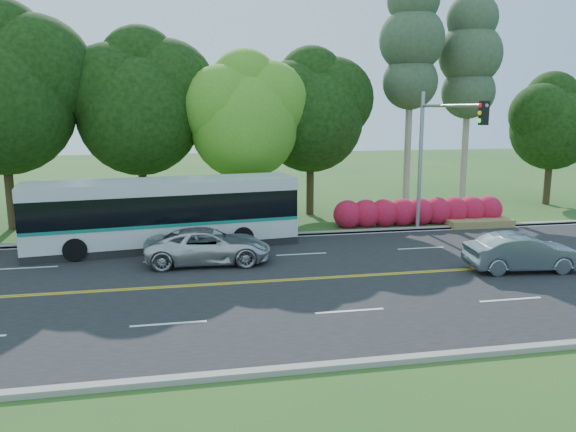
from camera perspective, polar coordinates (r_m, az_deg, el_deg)
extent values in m
plane|color=#23531B|center=(21.04, 4.76, -6.26)|extent=(120.00, 120.00, 0.00)
cube|color=black|center=(21.04, 4.76, -6.23)|extent=(60.00, 14.00, 0.02)
cube|color=gray|center=(27.73, 0.75, -1.84)|extent=(60.00, 0.30, 0.15)
cube|color=gray|center=(14.71, 12.56, -13.96)|extent=(60.00, 0.30, 0.15)
cube|color=#23531B|center=(29.51, 0.02, -1.11)|extent=(60.00, 4.00, 0.10)
cube|color=gold|center=(20.96, 4.82, -6.26)|extent=(57.00, 0.10, 0.00)
cube|color=gold|center=(21.11, 4.70, -6.14)|extent=(57.00, 0.10, 0.00)
cube|color=silver|center=(16.99, -12.04, -10.65)|extent=(2.20, 0.12, 0.00)
cube|color=silver|center=(17.72, 6.29, -9.55)|extent=(2.20, 0.12, 0.00)
cube|color=silver|center=(19.99, 21.67, -7.88)|extent=(2.20, 0.12, 0.00)
cube|color=silver|center=(24.39, -24.88, -4.80)|extent=(2.20, 0.12, 0.00)
cube|color=silver|center=(23.65, -11.81, -4.46)|extent=(2.20, 0.12, 0.00)
cube|color=silver|center=(24.18, 1.36, -3.89)|extent=(2.20, 0.12, 0.00)
cube|color=silver|center=(25.89, 13.35, -3.19)|extent=(2.20, 0.12, 0.00)
cube|color=silver|center=(28.57, 23.47, -2.49)|extent=(2.20, 0.12, 0.00)
cube|color=silver|center=(27.46, 0.88, -2.08)|extent=(57.00, 0.12, 0.00)
cube|color=silver|center=(14.98, 12.08, -13.69)|extent=(57.00, 0.12, 0.00)
cylinder|color=black|center=(31.76, -26.40, 2.14)|extent=(0.44, 0.44, 3.96)
sphere|color=black|center=(31.48, -27.11, 10.26)|extent=(7.20, 7.20, 7.20)
sphere|color=black|center=(31.43, -24.28, 13.12)|extent=(5.76, 5.76, 5.76)
sphere|color=black|center=(31.98, -27.16, 15.11)|extent=(4.68, 4.68, 4.68)
cylinder|color=black|center=(31.69, -14.50, 2.59)|extent=(0.44, 0.44, 3.60)
sphere|color=black|center=(31.39, -14.86, 10.03)|extent=(6.60, 6.60, 6.60)
sphere|color=black|center=(31.65, -12.20, 12.55)|extent=(5.28, 5.28, 5.28)
sphere|color=black|center=(31.31, -17.45, 12.01)|extent=(4.95, 4.95, 4.95)
sphere|color=black|center=(31.85, -14.86, 14.50)|extent=(4.29, 4.29, 4.29)
cylinder|color=black|center=(30.87, -4.35, 2.36)|extent=(0.44, 0.44, 3.24)
sphere|color=#48901D|center=(30.55, -4.45, 9.14)|extent=(5.80, 5.80, 5.80)
sphere|color=#48901D|center=(31.01, -2.10, 11.34)|extent=(4.64, 4.64, 4.64)
sphere|color=#48901D|center=(30.22, -6.66, 11.01)|extent=(4.35, 4.35, 4.35)
sphere|color=#48901D|center=(30.97, -4.41, 13.19)|extent=(3.77, 3.77, 3.77)
cylinder|color=black|center=(33.01, 2.26, 3.10)|extent=(0.44, 0.44, 3.42)
sphere|color=black|center=(32.71, 2.31, 9.72)|extent=(6.00, 6.00, 6.00)
sphere|color=black|center=(33.34, 4.51, 11.78)|extent=(4.80, 4.80, 4.80)
sphere|color=black|center=(32.26, 0.29, 11.58)|extent=(4.50, 4.50, 4.50)
sphere|color=black|center=(33.16, 2.35, 13.63)|extent=(3.90, 3.90, 3.90)
cylinder|color=#9E967F|center=(34.61, 12.12, 8.53)|extent=(0.40, 0.40, 9.80)
sphere|color=#304D30|center=(34.62, 12.31, 13.16)|extent=(3.23, 3.23, 3.23)
sphere|color=#304D30|center=(34.80, 12.48, 17.07)|extent=(3.80, 3.80, 3.80)
cylinder|color=#9E967F|center=(36.82, 17.59, 7.85)|extent=(0.40, 0.40, 9.10)
sphere|color=#304D30|center=(36.79, 17.82, 11.89)|extent=(3.23, 3.23, 3.23)
sphere|color=#304D30|center=(36.91, 18.03, 15.32)|extent=(3.80, 3.80, 3.80)
sphere|color=#304D30|center=(37.15, 18.23, 18.51)|extent=(3.04, 3.04, 3.04)
cylinder|color=black|center=(40.26, 24.87, 3.25)|extent=(0.44, 0.44, 3.06)
sphere|color=black|center=(40.01, 25.26, 8.00)|extent=(5.20, 5.20, 5.20)
sphere|color=black|center=(40.93, 26.47, 9.41)|extent=(4.16, 4.16, 4.16)
sphere|color=black|center=(39.22, 24.30, 9.37)|extent=(3.90, 3.90, 3.90)
sphere|color=black|center=(40.38, 25.27, 10.79)|extent=(3.38, 3.38, 3.38)
sphere|color=#A40D39|center=(29.33, 6.08, 0.15)|extent=(1.50, 1.50, 1.50)
sphere|color=#A40D39|center=(29.64, 7.93, 0.22)|extent=(1.50, 1.50, 1.50)
sphere|color=#A40D39|center=(29.97, 9.74, 0.29)|extent=(1.50, 1.50, 1.50)
sphere|color=#A40D39|center=(30.34, 11.50, 0.35)|extent=(1.50, 1.50, 1.50)
sphere|color=#A40D39|center=(30.73, 13.23, 0.41)|extent=(1.50, 1.50, 1.50)
sphere|color=#A40D39|center=(31.16, 14.90, 0.48)|extent=(1.50, 1.50, 1.50)
sphere|color=#A40D39|center=(31.60, 16.54, 0.53)|extent=(1.50, 1.50, 1.50)
sphere|color=#A40D39|center=(32.08, 18.12, 0.59)|extent=(1.50, 1.50, 1.50)
sphere|color=#A40D39|center=(32.57, 19.66, 0.65)|extent=(1.50, 1.50, 1.50)
cube|color=olive|center=(31.49, 18.76, -0.65)|extent=(3.50, 1.40, 0.40)
cylinder|color=#93959B|center=(29.35, 13.28, 5.35)|extent=(0.20, 0.20, 7.00)
cylinder|color=#93959B|center=(26.52, 16.24, 10.71)|extent=(0.14, 6.00, 0.14)
cube|color=black|center=(24.06, 19.28, 9.84)|extent=(0.32, 0.28, 0.95)
sphere|color=red|center=(23.97, 18.97, 10.58)|extent=(0.18, 0.18, 0.18)
sphere|color=yellow|center=(23.97, 18.92, 9.86)|extent=(0.18, 0.18, 0.18)
sphere|color=#19D833|center=(23.98, 18.88, 9.15)|extent=(0.18, 0.18, 0.18)
cube|color=silver|center=(25.70, -12.40, -1.36)|extent=(11.97, 3.98, 0.97)
cube|color=black|center=(25.49, -12.50, 1.04)|extent=(11.92, 4.01, 1.21)
cube|color=silver|center=(25.36, -12.58, 3.00)|extent=(11.97, 3.98, 0.55)
cube|color=#0D7662|center=(25.61, -12.44, -0.43)|extent=(11.92, 4.02, 0.14)
cube|color=black|center=(25.57, -25.63, 0.45)|extent=(0.35, 2.29, 1.67)
cube|color=#19E54C|center=(25.43, -25.78, 2.54)|extent=(0.24, 1.49, 0.22)
cube|color=black|center=(25.84, -12.34, -2.78)|extent=(11.96, 3.88, 0.34)
cylinder|color=black|center=(24.54, -20.83, -3.22)|extent=(1.01, 0.40, 0.98)
cylinder|color=black|center=(26.82, -20.65, -2.04)|extent=(1.01, 0.40, 0.98)
cylinder|color=black|center=(25.19, -4.62, -2.17)|extent=(1.01, 0.40, 0.98)
cylinder|color=black|center=(27.41, -5.79, -1.12)|extent=(1.01, 0.40, 0.98)
imported|color=slate|center=(23.43, 22.77, -3.45)|extent=(4.46, 1.95, 1.43)
imported|color=silver|center=(22.92, -8.11, -3.02)|extent=(5.15, 2.57, 1.40)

